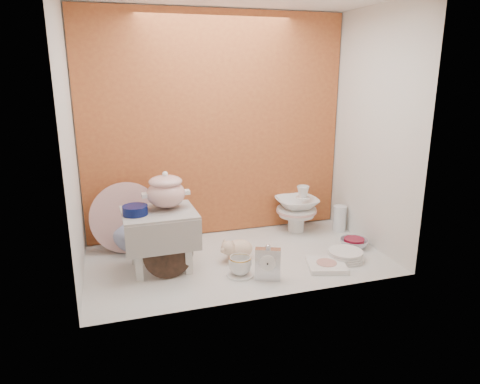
% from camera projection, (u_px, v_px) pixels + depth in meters
% --- Properties ---
extents(ground, '(1.80, 1.80, 0.00)m').
position_uv_depth(ground, '(238.00, 259.00, 2.69)').
color(ground, silver).
rests_on(ground, ground).
extents(niche_shell, '(1.86, 1.03, 1.53)m').
position_uv_depth(niche_shell, '(229.00, 103.00, 2.61)').
color(niche_shell, '#B7602D').
rests_on(niche_shell, ground).
extents(step_stool, '(0.42, 0.36, 0.35)m').
position_uv_depth(step_stool, '(160.00, 240.00, 2.52)').
color(step_stool, silver).
rests_on(step_stool, ground).
extents(soup_tureen, '(0.33, 0.33, 0.22)m').
position_uv_depth(soup_tureen, '(166.00, 190.00, 2.49)').
color(soup_tureen, white).
rests_on(soup_tureen, step_stool).
extents(cobalt_bowl, '(0.15, 0.15, 0.05)m').
position_uv_depth(cobalt_bowl, '(135.00, 210.00, 2.41)').
color(cobalt_bowl, '#091348').
rests_on(cobalt_bowl, step_stool).
extents(floral_platter, '(0.46, 0.11, 0.45)m').
position_uv_depth(floral_platter, '(127.00, 218.00, 2.75)').
color(floral_platter, white).
rests_on(floral_platter, ground).
extents(blue_white_vase, '(0.32, 0.32, 0.28)m').
position_uv_depth(blue_white_vase, '(132.00, 228.00, 2.81)').
color(blue_white_vase, white).
rests_on(blue_white_vase, ground).
extents(lacquer_tray, '(0.29, 0.10, 0.28)m').
position_uv_depth(lacquer_tray, '(168.00, 253.00, 2.43)').
color(lacquer_tray, black).
rests_on(lacquer_tray, ground).
extents(mantel_clock, '(0.15, 0.10, 0.20)m').
position_uv_depth(mantel_clock, '(268.00, 263.00, 2.40)').
color(mantel_clock, silver).
rests_on(mantel_clock, ground).
extents(plush_pig, '(0.22, 0.16, 0.13)m').
position_uv_depth(plush_pig, '(239.00, 249.00, 2.68)').
color(plush_pig, beige).
rests_on(plush_pig, ground).
extents(teacup_saucer, '(0.16, 0.16, 0.01)m').
position_uv_depth(teacup_saucer, '(240.00, 275.00, 2.47)').
color(teacup_saucer, white).
rests_on(teacup_saucer, ground).
extents(gold_rim_teacup, '(0.16, 0.16, 0.10)m').
position_uv_depth(gold_rim_teacup, '(240.00, 265.00, 2.46)').
color(gold_rim_teacup, white).
rests_on(gold_rim_teacup, teacup_saucer).
extents(lattice_dish, '(0.27, 0.27, 0.03)m').
position_uv_depth(lattice_dish, '(326.00, 265.00, 2.57)').
color(lattice_dish, white).
rests_on(lattice_dish, ground).
extents(dinner_plate_stack, '(0.22, 0.22, 0.06)m').
position_uv_depth(dinner_plate_stack, '(346.00, 255.00, 2.67)').
color(dinner_plate_stack, white).
rests_on(dinner_plate_stack, ground).
extents(crystal_bowl, '(0.24, 0.24, 0.06)m').
position_uv_depth(crystal_bowl, '(354.00, 243.00, 2.86)').
color(crystal_bowl, silver).
rests_on(crystal_bowl, ground).
extents(clear_glass_vase, '(0.12, 0.12, 0.18)m').
position_uv_depth(clear_glass_vase, '(340.00, 218.00, 3.14)').
color(clear_glass_vase, silver).
rests_on(clear_glass_vase, ground).
extents(porcelain_tower, '(0.34, 0.34, 0.33)m').
position_uv_depth(porcelain_tower, '(297.00, 209.00, 3.12)').
color(porcelain_tower, white).
rests_on(porcelain_tower, ground).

